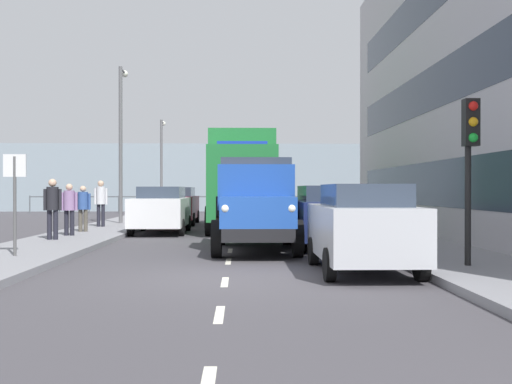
# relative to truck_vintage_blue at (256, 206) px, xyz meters

# --- Properties ---
(ground_plane) EXTENTS (80.00, 80.00, 0.00)m
(ground_plane) POSITION_rel_truck_vintage_blue_xyz_m (0.67, -5.46, -1.18)
(ground_plane) COLOR #423F44
(sidewalk_left) EXTENTS (2.68, 41.21, 0.15)m
(sidewalk_left) POSITION_rel_truck_vintage_blue_xyz_m (-4.27, -5.46, -1.10)
(sidewalk_left) COLOR gray
(sidewalk_left) RESTS_ON ground_plane
(sidewalk_right) EXTENTS (2.68, 41.21, 0.15)m
(sidewalk_right) POSITION_rel_truck_vintage_blue_xyz_m (5.61, -5.46, -1.10)
(sidewalk_right) COLOR gray
(sidewalk_right) RESTS_ON ground_plane
(road_centreline_markings) EXTENTS (0.12, 37.70, 0.01)m
(road_centreline_markings) POSITION_rel_truck_vintage_blue_xyz_m (0.67, -5.46, -1.17)
(road_centreline_markings) COLOR silver
(road_centreline_markings) RESTS_ON ground_plane
(sea_horizon) EXTENTS (80.00, 0.80, 5.00)m
(sea_horizon) POSITION_rel_truck_vintage_blue_xyz_m (0.67, -29.07, 1.32)
(sea_horizon) COLOR #84939E
(sea_horizon) RESTS_ON ground_plane
(seawall_railing) EXTENTS (28.08, 0.08, 1.20)m
(seawall_railing) POSITION_rel_truck_vintage_blue_xyz_m (0.67, -25.47, -0.26)
(seawall_railing) COLOR #4C5156
(seawall_railing) RESTS_ON ground_plane
(truck_vintage_blue) EXTENTS (2.17, 5.64, 2.43)m
(truck_vintage_blue) POSITION_rel_truck_vintage_blue_xyz_m (0.00, 0.00, 0.00)
(truck_vintage_blue) COLOR black
(truck_vintage_blue) RESTS_ON ground_plane
(lorry_cargo_green) EXTENTS (2.58, 8.20, 3.87)m
(lorry_cargo_green) POSITION_rel_truck_vintage_blue_xyz_m (0.33, -8.23, 0.90)
(lorry_cargo_green) COLOR #1E7033
(lorry_cargo_green) RESTS_ON ground_plane
(car_silver_kerbside_near) EXTENTS (1.80, 3.80, 1.72)m
(car_silver_kerbside_near) POSITION_rel_truck_vintage_blue_xyz_m (-1.98, 3.94, -0.29)
(car_silver_kerbside_near) COLOR #B7BABF
(car_silver_kerbside_near) RESTS_ON ground_plane
(car_navy_kerbside_1) EXTENTS (1.79, 4.37, 1.72)m
(car_navy_kerbside_1) POSITION_rel_truck_vintage_blue_xyz_m (-1.98, -1.09, -0.28)
(car_navy_kerbside_1) COLOR navy
(car_navy_kerbside_1) RESTS_ON ground_plane
(car_white_oppositeside_0) EXTENTS (1.93, 4.33, 1.72)m
(car_white_oppositeside_0) POSITION_rel_truck_vintage_blue_xyz_m (3.32, -6.66, -0.28)
(car_white_oppositeside_0) COLOR white
(car_white_oppositeside_0) RESTS_ON ground_plane
(car_maroon_oppositeside_1) EXTENTS (1.83, 4.35, 1.72)m
(car_maroon_oppositeside_1) POSITION_rel_truck_vintage_blue_xyz_m (3.32, -12.21, -0.28)
(car_maroon_oppositeside_1) COLOR maroon
(car_maroon_oppositeside_1) RESTS_ON ground_plane
(pedestrian_near_railing) EXTENTS (0.53, 0.34, 1.78)m
(pedestrian_near_railing) POSITION_rel_truck_vintage_blue_xyz_m (5.90, -2.13, 0.02)
(pedestrian_near_railing) COLOR black
(pedestrian_near_railing) RESTS_ON sidewalk_right
(pedestrian_couple_b) EXTENTS (0.53, 0.34, 1.65)m
(pedestrian_couple_b) POSITION_rel_truck_vintage_blue_xyz_m (5.86, -3.71, -0.06)
(pedestrian_couple_b) COLOR black
(pedestrian_couple_b) RESTS_ON sidewalk_right
(pedestrian_in_dark_coat) EXTENTS (0.53, 0.34, 1.59)m
(pedestrian_in_dark_coat) POSITION_rel_truck_vintage_blue_xyz_m (5.88, -5.46, -0.10)
(pedestrian_in_dark_coat) COLOR #4C473D
(pedestrian_in_dark_coat) RESTS_ON sidewalk_right
(pedestrian_with_bag) EXTENTS (0.53, 0.34, 1.82)m
(pedestrian_with_bag) POSITION_rel_truck_vintage_blue_xyz_m (5.92, -8.30, 0.05)
(pedestrian_with_bag) COLOR black
(pedestrian_with_bag) RESTS_ON sidewalk_right
(traffic_light_near) EXTENTS (0.28, 0.41, 3.20)m
(traffic_light_near) POSITION_rel_truck_vintage_blue_xyz_m (-4.01, 4.18, 1.29)
(traffic_light_near) COLOR black
(traffic_light_near) RESTS_ON sidewalk_left
(lamp_post_promenade) EXTENTS (0.32, 1.14, 6.84)m
(lamp_post_promenade) POSITION_rel_truck_vintage_blue_xyz_m (5.62, -10.91, 3.02)
(lamp_post_promenade) COLOR #59595B
(lamp_post_promenade) RESTS_ON sidewalk_right
(lamp_post_far) EXTENTS (0.32, 1.14, 5.95)m
(lamp_post_far) POSITION_rel_truck_vintage_blue_xyz_m (5.46, -23.22, 2.55)
(lamp_post_far) COLOR #59595B
(lamp_post_far) RESTS_ON sidewalk_right
(street_sign) EXTENTS (0.50, 0.07, 2.25)m
(street_sign) POSITION_rel_truck_vintage_blue_xyz_m (5.39, 2.16, 0.50)
(street_sign) COLOR #4C4C4C
(street_sign) RESTS_ON sidewalk_right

